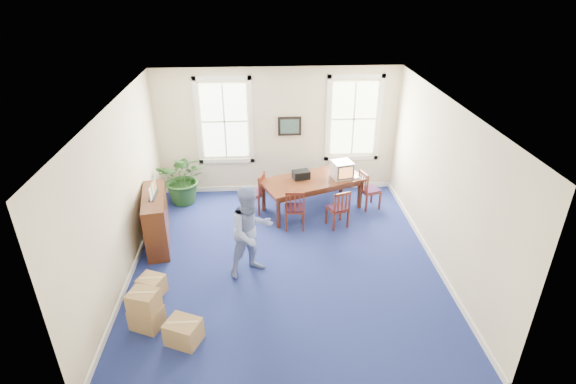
{
  "coord_description": "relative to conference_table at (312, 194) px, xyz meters",
  "views": [
    {
      "loc": [
        -0.39,
        -7.41,
        5.36
      ],
      "look_at": [
        0.1,
        0.6,
        1.25
      ],
      "focal_mm": 28.0,
      "sensor_mm": 36.0,
      "label": 1
    }
  ],
  "objects": [
    {
      "name": "brochure_rack",
      "position": [
        -3.39,
        -1.29,
        0.94
      ],
      "size": [
        0.36,
        0.68,
        0.3
      ],
      "primitive_type": null,
      "rotation": [
        0.0,
        0.0,
        0.37
      ],
      "color": "#99999E",
      "rests_on": "credenza"
    },
    {
      "name": "chair_near_left",
      "position": [
        -0.48,
        -0.81,
        0.09
      ],
      "size": [
        0.46,
        0.46,
        0.98
      ],
      "primitive_type": null,
      "rotation": [
        0.0,
        0.0,
        3.11
      ],
      "color": "maroon",
      "rests_on": "ground"
    },
    {
      "name": "chair_end_right",
      "position": [
        1.4,
        0.0,
        0.08
      ],
      "size": [
        0.55,
        0.55,
        0.97
      ],
      "primitive_type": null,
      "rotation": [
        0.0,
        0.0,
        1.89
      ],
      "color": "maroon",
      "rests_on": "ground"
    },
    {
      "name": "wall_picture",
      "position": [
        -0.47,
        1.1,
        1.35
      ],
      "size": [
        0.58,
        0.06,
        0.48
      ],
      "primitive_type": null,
      "color": "black",
      "rests_on": "ground"
    },
    {
      "name": "cardboard_boxes",
      "position": [
        -2.94,
        -3.69,
        -0.03
      ],
      "size": [
        1.7,
        1.7,
        0.74
      ],
      "primitive_type": null,
      "rotation": [
        0.0,
        0.0,
        -0.4
      ],
      "color": "#A57F4F",
      "rests_on": "ground"
    },
    {
      "name": "potted_plant",
      "position": [
        -3.1,
        0.56,
        0.26
      ],
      "size": [
        1.26,
        1.12,
        1.32
      ],
      "primitive_type": "imported",
      "rotation": [
        0.0,
        0.0,
        -0.07
      ],
      "color": "#1E461A",
      "rests_on": "ground"
    },
    {
      "name": "baseboard_right",
      "position": [
        2.2,
        -2.1,
        -0.34
      ],
      "size": [
        0.04,
        6.5,
        0.12
      ],
      "primitive_type": "cube",
      "color": "white",
      "rests_on": "ground"
    },
    {
      "name": "ceiling",
      "position": [
        -0.77,
        -2.1,
        2.8
      ],
      "size": [
        6.5,
        6.5,
        0.0
      ],
      "primitive_type": "plane",
      "rotation": [
        3.14,
        0.0,
        0.0
      ],
      "color": "white",
      "rests_on": "ground"
    },
    {
      "name": "equipment_bag",
      "position": [
        -0.27,
        0.05,
        0.5
      ],
      "size": [
        0.44,
        0.34,
        0.19
      ],
      "primitive_type": "cube",
      "rotation": [
        0.0,
        0.0,
        0.24
      ],
      "color": "black",
      "rests_on": "conference_table"
    },
    {
      "name": "window_right",
      "position": [
        1.13,
        1.13,
        1.5
      ],
      "size": [
        1.4,
        0.12,
        2.2
      ],
      "primitive_type": null,
      "color": "white",
      "rests_on": "ground"
    },
    {
      "name": "game_console",
      "position": [
        1.02,
        0.0,
        0.43
      ],
      "size": [
        0.2,
        0.22,
        0.04
      ],
      "primitive_type": "cube",
      "rotation": [
        0.0,
        0.0,
        0.43
      ],
      "color": "white",
      "rests_on": "conference_table"
    },
    {
      "name": "floor",
      "position": [
        -0.77,
        -2.1,
        -0.4
      ],
      "size": [
        6.5,
        6.5,
        0.0
      ],
      "primitive_type": "plane",
      "color": "navy",
      "rests_on": "ground"
    },
    {
      "name": "baseboard_back",
      "position": [
        -0.77,
        1.12,
        -0.34
      ],
      "size": [
        6.0,
        0.04,
        0.12
      ],
      "primitive_type": "cube",
      "color": "white",
      "rests_on": "ground"
    },
    {
      "name": "window_left",
      "position": [
        -2.07,
        1.13,
        1.5
      ],
      "size": [
        1.4,
        0.12,
        2.2
      ],
      "primitive_type": null,
      "color": "white",
      "rests_on": "ground"
    },
    {
      "name": "man",
      "position": [
        -1.42,
        -2.41,
        0.51
      ],
      "size": [
        1.11,
        1.03,
        1.82
      ],
      "primitive_type": "imported",
      "rotation": [
        0.0,
        0.0,
        0.5
      ],
      "color": "#788BC2",
      "rests_on": "ground"
    },
    {
      "name": "chair_end_left",
      "position": [
        -1.4,
        0.0,
        0.09
      ],
      "size": [
        0.56,
        0.56,
        0.99
      ],
      "primitive_type": null,
      "rotation": [
        0.0,
        0.0,
        -1.9
      ],
      "color": "maroon",
      "rests_on": "ground"
    },
    {
      "name": "chair_near_right",
      "position": [
        0.48,
        -0.81,
        0.06
      ],
      "size": [
        0.53,
        0.53,
        0.93
      ],
      "primitive_type": null,
      "rotation": [
        0.0,
        0.0,
        3.48
      ],
      "color": "maroon",
      "rests_on": "ground"
    },
    {
      "name": "wall_left",
      "position": [
        -3.77,
        -2.1,
        1.2
      ],
      "size": [
        0.0,
        6.5,
        6.5
      ],
      "primitive_type": "plane",
      "rotation": [
        1.57,
        0.0,
        1.57
      ],
      "color": "beige",
      "rests_on": "ground"
    },
    {
      "name": "wall_right",
      "position": [
        2.23,
        -2.1,
        1.2
      ],
      "size": [
        0.0,
        6.5,
        6.5
      ],
      "primitive_type": "plane",
      "rotation": [
        1.57,
        0.0,
        -1.57
      ],
      "color": "beige",
      "rests_on": "ground"
    },
    {
      "name": "wall_front",
      "position": [
        -0.77,
        -5.35,
        1.2
      ],
      "size": [
        6.5,
        0.0,
        6.5
      ],
      "primitive_type": "plane",
      "rotation": [
        -1.57,
        0.0,
        0.0
      ],
      "color": "beige",
      "rests_on": "ground"
    },
    {
      "name": "credenza",
      "position": [
        -3.42,
        -1.29,
        0.19
      ],
      "size": [
        0.7,
        1.57,
        1.2
      ],
      "primitive_type": "cube",
      "rotation": [
        0.0,
        0.0,
        0.18
      ],
      "color": "#4C2312",
      "rests_on": "ground"
    },
    {
      "name": "wall_back",
      "position": [
        -0.77,
        1.15,
        1.2
      ],
      "size": [
        6.5,
        0.0,
        6.5
      ],
      "primitive_type": "plane",
      "rotation": [
        1.57,
        0.0,
        0.0
      ],
      "color": "beige",
      "rests_on": "ground"
    },
    {
      "name": "conference_table",
      "position": [
        0.0,
        0.0,
        0.0
      ],
      "size": [
        2.6,
        1.87,
        0.81
      ],
      "primitive_type": null,
      "rotation": [
        0.0,
        0.0,
        0.38
      ],
      "color": "#4C2312",
      "rests_on": "ground"
    },
    {
      "name": "baseboard_left",
      "position": [
        -3.74,
        -2.1,
        -0.34
      ],
      "size": [
        0.04,
        6.5,
        0.12
      ],
      "primitive_type": "cube",
      "color": "white",
      "rests_on": "ground"
    },
    {
      "name": "crt_tv",
      "position": [
        0.7,
        0.05,
        0.61
      ],
      "size": [
        0.55,
        0.58,
        0.4
      ],
      "primitive_type": null,
      "rotation": [
        0.0,
        0.0,
        0.26
      ],
      "color": "#B7B7BC",
      "rests_on": "conference_table"
    }
  ]
}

